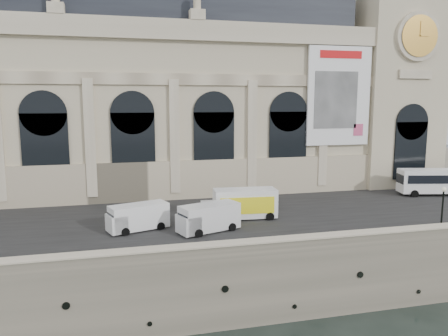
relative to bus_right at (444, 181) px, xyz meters
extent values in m
plane|color=black|center=(-35.86, -16.07, -7.96)|extent=(260.00, 260.00, 0.00)
cube|color=gray|center=(-35.86, 18.93, -4.96)|extent=(160.00, 70.00, 6.00)
cube|color=#2D2D2D|center=(-35.86, -2.07, -1.93)|extent=(160.00, 24.00, 0.06)
cube|color=gray|center=(-35.86, -15.47, -1.41)|extent=(160.00, 1.20, 1.10)
cube|color=beige|center=(-35.86, -15.47, -0.81)|extent=(160.00, 1.40, 0.12)
cube|color=beige|center=(-41.86, 14.93, 9.04)|extent=(68.00, 18.00, 22.00)
cube|color=beige|center=(-41.86, 5.78, 0.54)|extent=(68.60, 0.40, 5.00)
cube|color=beige|center=(-41.86, 5.63, 18.84)|extent=(69.00, 0.80, 2.40)
cube|color=beige|center=(-41.86, 5.78, 13.04)|extent=(68.00, 0.30, 1.40)
cube|color=#242830|center=(-41.86, 14.93, 23.04)|extent=(64.00, 15.00, 6.00)
cube|color=black|center=(-49.86, 5.75, 4.54)|extent=(5.20, 0.25, 9.00)
cylinder|color=black|center=(-49.86, 5.75, 9.04)|extent=(5.20, 0.25, 5.20)
cube|color=beige|center=(-44.86, 5.68, 6.04)|extent=(1.20, 0.50, 14.00)
cube|color=black|center=(-39.86, 5.75, 4.54)|extent=(5.20, 0.25, 9.00)
cylinder|color=black|center=(-39.86, 5.75, 9.04)|extent=(5.20, 0.25, 5.20)
cube|color=beige|center=(-34.86, 5.68, 6.04)|extent=(1.20, 0.50, 14.00)
cube|color=black|center=(-29.86, 5.75, 4.54)|extent=(5.20, 0.25, 9.00)
cylinder|color=black|center=(-29.86, 5.75, 9.04)|extent=(5.20, 0.25, 5.20)
cube|color=beige|center=(-24.86, 5.68, 6.04)|extent=(1.20, 0.50, 14.00)
cube|color=black|center=(-19.86, 5.75, 4.54)|extent=(5.20, 0.25, 9.00)
cylinder|color=black|center=(-19.86, 5.75, 9.04)|extent=(5.20, 0.25, 5.20)
cube|color=beige|center=(-14.86, 5.68, 6.04)|extent=(1.20, 0.50, 14.00)
cube|color=white|center=(-12.86, 5.48, 11.04)|extent=(9.00, 0.35, 13.00)
cube|color=red|center=(-12.86, 5.28, 16.44)|extent=(6.00, 0.06, 1.00)
cube|color=gray|center=(-13.36, 5.28, 10.54)|extent=(6.20, 0.06, 7.50)
cube|color=#C4456F|center=(-9.86, 5.28, 6.54)|extent=(1.40, 0.06, 1.60)
cube|color=beige|center=(-1.86, 11.93, 13.04)|extent=(12.00, 14.00, 30.00)
cylinder|color=beige|center=(-1.86, 4.68, 19.04)|extent=(6.60, 0.50, 6.60)
cylinder|color=black|center=(-1.86, 4.38, 19.04)|extent=(5.40, 0.15, 5.40)
cylinder|color=gold|center=(-1.86, 4.31, 19.04)|extent=(5.50, 0.06, 5.50)
cube|color=gold|center=(-1.86, 4.23, 19.94)|extent=(0.14, 0.05, 2.00)
cube|color=gold|center=(-1.26, 4.23, 19.04)|extent=(1.40, 0.05, 0.14)
cube|color=black|center=(-1.86, 4.78, 3.54)|extent=(5.00, 0.25, 8.00)
cube|color=white|center=(0.01, 0.00, 0.01)|extent=(12.07, 5.01, 3.05)
cube|color=black|center=(-5.77, 1.31, 0.31)|extent=(0.58, 2.23, 1.18)
cube|color=black|center=(0.29, 1.24, 0.40)|extent=(10.59, 2.47, 1.08)
cylinder|color=black|center=(-4.58, -0.22, -1.47)|extent=(1.03, 0.51, 0.99)
cylinder|color=black|center=(-4.04, 2.18, -1.47)|extent=(1.03, 0.51, 0.99)
cube|color=silver|center=(-33.46, -8.36, -0.52)|extent=(6.18, 4.02, 2.45)
cube|color=silver|center=(-35.64, -9.12, -0.89)|extent=(2.26, 2.65, 1.71)
cube|color=black|center=(-36.20, -9.32, -0.31)|extent=(0.69, 1.83, 0.85)
cylinder|color=black|center=(-34.84, -10.03, -1.55)|extent=(0.85, 0.52, 0.81)
cylinder|color=black|center=(-35.58, -7.91, -1.55)|extent=(0.85, 0.52, 0.81)
cylinder|color=black|center=(-31.35, -8.81, -1.55)|extent=(0.85, 0.52, 0.81)
cylinder|color=black|center=(-32.09, -6.69, -1.55)|extent=(0.85, 0.52, 0.81)
cube|color=white|center=(-40.00, -6.32, -0.57)|extent=(5.94, 3.80, 2.36)
cube|color=white|center=(-42.10, -7.02, -0.93)|extent=(2.16, 2.54, 1.64)
cube|color=black|center=(-42.64, -7.20, -0.37)|extent=(0.64, 1.77, 0.82)
cylinder|color=black|center=(-41.34, -7.90, -1.57)|extent=(0.82, 0.49, 0.78)
cylinder|color=black|center=(-42.02, -5.86, -1.57)|extent=(0.82, 0.49, 0.78)
cylinder|color=black|center=(-37.97, -6.78, -1.57)|extent=(0.82, 0.49, 0.78)
cylinder|color=black|center=(-38.65, -4.74, -1.57)|extent=(0.82, 0.49, 0.78)
cube|color=white|center=(-28.84, -4.67, -0.26)|extent=(6.76, 3.04, 2.96)
cube|color=yellow|center=(-28.94, -5.96, -0.26)|extent=(5.69, 0.52, 1.75)
cube|color=red|center=(-28.94, -5.96, -0.26)|extent=(3.28, 0.31, 0.66)
cube|color=white|center=(-32.55, -4.37, -0.92)|extent=(1.94, 2.55, 1.64)
cylinder|color=black|center=(-32.00, -5.68, -1.52)|extent=(0.90, 0.38, 0.88)
cylinder|color=black|center=(-31.79, -3.17, -1.52)|extent=(0.90, 0.38, 0.88)
cylinder|color=black|center=(-26.53, -6.12, -1.52)|extent=(0.90, 0.38, 0.88)
cylinder|color=black|center=(-26.33, -3.61, -1.52)|extent=(0.90, 0.38, 0.88)
cylinder|color=black|center=(-11.96, -13.75, -1.76)|extent=(0.44, 0.44, 0.40)
cylinder|color=black|center=(-11.96, -13.75, 0.06)|extent=(0.16, 0.16, 4.04)
sphere|color=beige|center=(-11.96, -13.75, 2.19)|extent=(0.44, 0.44, 0.44)
camera|label=1|loc=(-41.83, -47.96, 10.48)|focal=35.00mm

